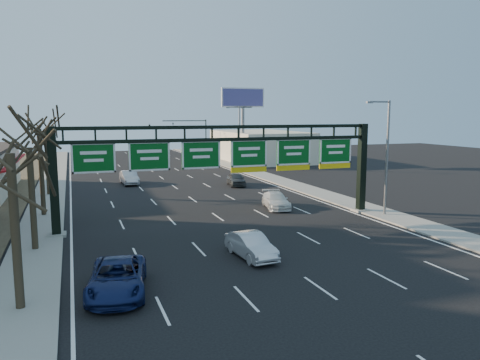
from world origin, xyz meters
name	(u,v)px	position (x,y,z in m)	size (l,w,h in m)	color
ground	(268,252)	(0.00, 0.00, 0.00)	(160.00, 160.00, 0.00)	black
sidewalk_left	(47,204)	(-12.80, 20.00, 0.06)	(3.00, 120.00, 0.12)	gray
sidewalk_right	(304,188)	(12.80, 20.00, 0.06)	(3.00, 120.00, 0.12)	gray
lane_markings	(188,196)	(0.00, 20.00, 0.01)	(21.60, 120.00, 0.01)	white
sign_gantry	(228,160)	(0.16, 8.00, 4.63)	(24.60, 1.20, 7.20)	black
building_right_distant	(260,146)	(20.00, 50.00, 2.50)	(12.00, 20.00, 5.00)	beige
tree_near	(8,127)	(-12.80, -4.00, 7.48)	(3.60, 3.60, 8.86)	#2C2318
tree_gantry	(28,129)	(-12.80, 5.00, 7.11)	(3.60, 3.60, 8.48)	#2C2318
tree_mid	(38,116)	(-12.80, 15.00, 7.85)	(3.60, 3.60, 9.24)	#2C2318
tree_far	(45,119)	(-12.80, 25.00, 7.48)	(3.60, 3.60, 8.86)	#2C2318
streetlight_near	(386,152)	(12.47, 6.00, 5.08)	(2.15, 0.22, 9.00)	slate
streetlight_far	(238,134)	(12.47, 40.00, 5.08)	(2.15, 0.22, 9.00)	slate
billboard_right	(243,107)	(15.00, 44.98, 9.06)	(7.00, 0.50, 12.00)	slate
traffic_signal_mast	(171,129)	(5.69, 55.00, 5.50)	(10.16, 0.54, 7.00)	black
car_blue_suv	(117,278)	(-8.87, -3.51, 0.74)	(2.46, 5.32, 1.48)	#121D4F
car_silver_sedan	(251,246)	(-1.34, -0.61, 0.69)	(1.47, 4.20, 1.39)	silver
car_white_wagon	(276,200)	(5.72, 11.66, 0.66)	(1.86, 4.57, 1.33)	silver
car_grey_far	(236,179)	(6.73, 24.79, 0.73)	(1.72, 4.27, 1.45)	#3C3F41
car_silver_distant	(129,178)	(-4.45, 29.87, 0.76)	(1.61, 4.63, 1.52)	#ADADB2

